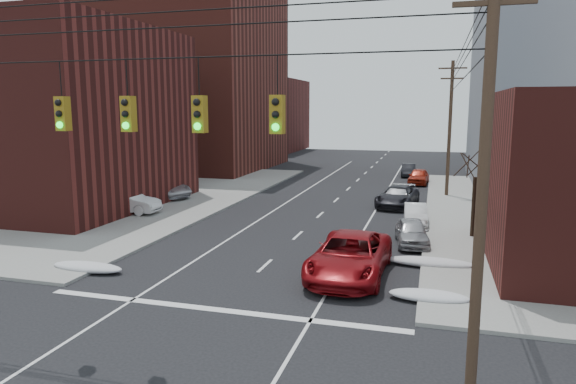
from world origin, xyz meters
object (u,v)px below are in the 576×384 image
Objects in this scene: parked_car_d at (398,197)px; lot_car_c at (94,188)px; red_pickup at (350,256)px; parked_car_a at (412,232)px; parked_car_b at (415,214)px; lot_car_d at (110,193)px; lot_car_b at (162,188)px; parked_car_f at (408,170)px; parked_car_e at (419,176)px; lot_car_a at (127,202)px; parked_car_c at (397,196)px.

lot_car_c is (-24.25, -2.86, 0.04)m from parked_car_d.
red_pickup is 1.62× the size of parked_car_a.
parked_car_a is at bearing -94.01° from parked_car_b.
lot_car_d reaches higher than lot_car_c.
parked_car_a is 1.05× the size of parked_car_b.
lot_car_b is at bearing 165.26° from parked_car_b.
lot_car_c is at bearing 31.85° from lot_car_d.
red_pickup reaches higher than parked_car_a.
parked_car_d is 17.79m from parked_car_f.
red_pickup is 1.32× the size of parked_car_d.
lot_car_a reaches higher than parked_car_e.
parked_car_f is 31.77m from lot_car_c.
parked_car_e is 1.03× the size of lot_car_c.
parked_car_c is 1.41× the size of lot_car_d.
parked_car_a is 0.87× the size of lot_car_a.
parked_car_c reaches higher than parked_car_f.
lot_car_a is at bearing -128.84° from parked_car_e.
red_pickup reaches higher than lot_car_b.
parked_car_f is at bearing 97.29° from parked_car_d.
lot_car_a is at bearing -155.37° from lot_car_d.
parked_car_a is 0.73× the size of lot_car_b.
lot_car_b is at bearing -166.34° from parked_car_c.
parked_car_a is 0.96× the size of lot_car_c.
parked_car_b is 1.00× the size of lot_car_d.
parked_car_a is 23.01m from parked_car_e.
parked_car_d reaches higher than parked_car_f.
red_pickup is 1.56× the size of lot_car_c.
parked_car_e is at bearing -75.80° from lot_car_d.
lot_car_b is (-18.52, -1.95, 0.17)m from parked_car_c.
lot_car_a is at bearing -147.21° from parked_car_c.
parked_car_e is 0.94× the size of lot_car_a.
parked_car_b is 20.40m from lot_car_b.
parked_car_c is at bearing 90.45° from parked_car_a.
parked_car_d is at bearing -60.08° from lot_car_b.
lot_car_d is (-20.52, 12.14, -0.11)m from red_pickup.
lot_car_a is at bearing -125.18° from parked_car_f.
lot_car_d is (-21.28, -22.67, 0.14)m from parked_car_f.
lot_car_c is 3.50m from lot_car_d.
parked_car_e reaches higher than lot_car_c.
parked_car_e is 29.48m from lot_car_c.
parked_car_c is 19.47m from lot_car_a.
parked_car_e is (-0.37, 17.93, 0.11)m from parked_car_b.
parked_car_c is 12.23m from parked_car_e.
parked_car_d is at bearing -82.98° from lot_car_c.
parked_car_e is (-0.37, 23.00, 0.05)m from parked_car_a.
lot_car_d is at bearing 157.81° from parked_car_a.
parked_car_e is 1.13× the size of lot_car_d.
parked_car_b is at bearing -68.65° from parked_car_d.
parked_car_d is 1.07× the size of lot_car_a.
parked_car_c is 18.62m from lot_car_b.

